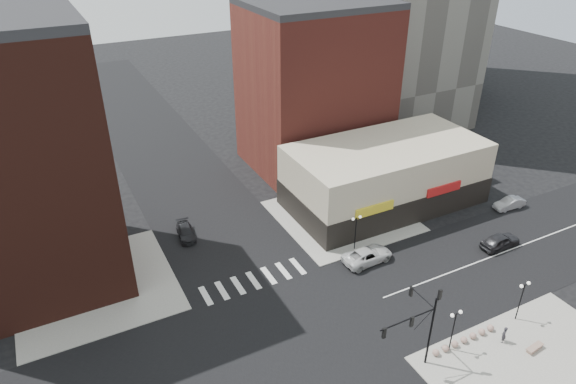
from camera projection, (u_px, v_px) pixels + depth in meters
ground at (292, 332)px, 45.74m from camera, size 240.00×240.00×0.00m
road_ew at (292, 332)px, 45.74m from camera, size 200.00×14.00×0.02m
road_ns at (292, 332)px, 45.74m from camera, size 14.00×200.00×0.02m
sidewalk_nw at (96, 287)px, 51.14m from camera, size 15.00×15.00×0.12m
sidewalk_ne at (342, 216)px, 62.75m from camera, size 15.00×15.00×0.12m
sidewalk_se at (548, 378)px, 41.28m from camera, size 18.00×14.00×0.12m
building_nw at (11, 169)px, 46.33m from camera, size 16.00×15.00×25.00m
building_ne_midrise at (315, 90)px, 70.80m from camera, size 18.00×15.00×22.00m
building_ne_row at (385, 179)px, 64.15m from camera, size 24.20×12.20×8.00m
traffic_signal at (420, 320)px, 40.15m from camera, size 5.59×3.09×7.77m
street_lamp_se_a at (455, 321)px, 42.34m from camera, size 1.22×0.32×4.16m
street_lamp_se_b at (523, 292)px, 45.54m from camera, size 1.22×0.32×4.16m
street_lamp_ne at (356, 224)px, 55.13m from camera, size 1.22×0.32×4.16m
bollard_row at (464, 340)px, 44.41m from camera, size 6.89×0.59×0.59m
white_suv at (367, 255)px, 54.49m from camera, size 5.74×2.86×1.56m
dark_sedan_east at (500, 241)px, 56.75m from camera, size 4.82×2.00×1.63m
silver_sedan at (509, 203)px, 64.12m from camera, size 4.25×1.73×1.37m
dark_sedan_north at (186, 232)px, 58.61m from camera, size 2.26×4.52×1.26m
pedestrian at (504, 335)px, 44.23m from camera, size 0.70×0.69×1.63m
stone_bench at (535, 348)px, 43.69m from camera, size 1.85×0.74×0.42m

